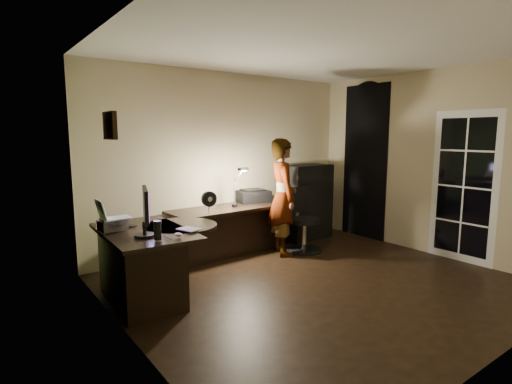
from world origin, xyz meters
TOP-DOWN VIEW (x-y plane):
  - floor at (0.00, 0.00)m, footprint 4.50×4.00m
  - ceiling at (0.00, 0.00)m, footprint 4.50×4.00m
  - wall_back at (0.00, 2.00)m, footprint 4.50×0.01m
  - wall_left at (-2.25, 0.00)m, footprint 0.01×4.00m
  - wall_right at (2.25, 0.00)m, footprint 0.01×4.00m
  - green_wall_overlay at (-2.24, 0.00)m, footprint 0.00×4.00m
  - arched_doorway at (2.24, 1.15)m, footprint 0.01×0.90m
  - french_door at (2.24, -0.55)m, footprint 0.02×0.92m
  - framed_picture at (-2.22, 0.45)m, footprint 0.04×0.30m
  - desk_left at (-1.83, 0.76)m, footprint 0.88×1.37m
  - desk_right at (-0.17, 1.63)m, footprint 1.93×0.74m
  - cabinet at (1.37, 1.64)m, footprint 0.85×0.44m
  - laptop_stand at (-2.11, 0.92)m, footprint 0.28×0.24m
  - laptop at (-2.07, 0.92)m, footprint 0.32×0.30m
  - monitor at (-1.93, 0.49)m, footprint 0.26×0.52m
  - mouse at (-1.67, 0.27)m, footprint 0.07×0.10m
  - phone at (-1.89, 0.99)m, footprint 0.10×0.14m
  - pen at (-1.79, 0.26)m, footprint 0.02×0.15m
  - speaker at (-1.89, 0.26)m, footprint 0.07×0.07m
  - notepad at (-1.46, 0.46)m, footprint 0.23×0.27m
  - desk_fan at (-0.69, 1.39)m, footprint 0.21×0.13m
  - headphones at (0.57, 1.21)m, footprint 0.19×0.12m
  - printer at (0.34, 1.80)m, footprint 0.56×0.47m
  - desk_lamp at (-0.15, 1.58)m, footprint 0.20×0.31m
  - office_chair at (0.79, 1.09)m, footprint 0.61×0.61m
  - person at (0.44, 1.19)m, footprint 0.60×0.72m

SIDE VIEW (x-z plane):
  - floor at x=0.00m, z-range -0.01..0.00m
  - desk_right at x=-0.17m, z-range 0.00..0.71m
  - desk_left at x=-1.83m, z-range 0.00..0.77m
  - office_chair at x=0.79m, z-range 0.00..0.96m
  - cabinet at x=1.37m, z-range 0.00..1.26m
  - headphones at x=0.57m, z-range 0.70..0.78m
  - phone at x=-1.89m, z-range 0.78..0.79m
  - pen at x=-1.79m, z-range 0.78..0.80m
  - notepad at x=-1.46m, z-range 0.78..0.80m
  - mouse at x=-1.67m, z-range 0.78..0.82m
  - printer at x=0.34m, z-range 0.70..0.91m
  - laptop_stand at x=-2.11m, z-range 0.78..0.89m
  - desk_fan at x=-0.69m, z-range 0.70..1.02m
  - person at x=0.44m, z-range 0.00..1.72m
  - speaker at x=-1.89m, z-range 0.78..0.97m
  - monitor at x=-1.93m, z-range 0.78..1.13m
  - laptop at x=-2.07m, z-range 0.90..1.11m
  - desk_lamp at x=-0.15m, z-range 0.70..1.34m
  - french_door at x=2.24m, z-range 0.00..2.10m
  - arched_doorway at x=2.24m, z-range 0.00..2.60m
  - wall_back at x=0.00m, z-range 0.00..2.70m
  - wall_left at x=-2.25m, z-range 0.00..2.70m
  - wall_right at x=2.25m, z-range 0.00..2.70m
  - green_wall_overlay at x=-2.24m, z-range 0.00..2.70m
  - framed_picture at x=-2.22m, z-range 1.73..1.98m
  - ceiling at x=0.00m, z-range 2.70..2.71m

